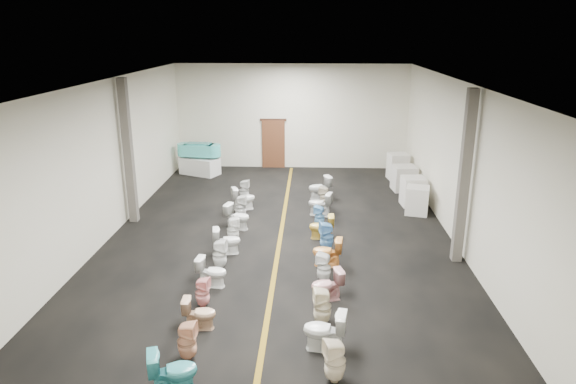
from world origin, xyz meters
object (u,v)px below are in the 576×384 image
at_px(appliance_crate_b, 413,191).
at_px(toilet_right_3, 327,285).
at_px(appliance_crate_c, 404,178).
at_px(toilet_left_3, 202,292).
at_px(toilet_left_6, 227,241).
at_px(toilet_left_8, 238,217).
at_px(display_table, 200,166).
at_px(bathtub, 199,149).
at_px(appliance_crate_a, 417,200).
at_px(toilet_left_7, 233,230).
at_px(toilet_right_2, 322,306).
at_px(toilet_right_5, 327,252).
at_px(toilet_right_8, 320,216).
at_px(toilet_right_1, 324,331).
at_px(toilet_left_1, 187,341).
at_px(toilet_left_11, 244,190).
at_px(toilet_right_11, 320,188).
at_px(toilet_left_5, 220,254).
at_px(toilet_left_2, 199,313).
at_px(toilet_left_10, 244,198).
at_px(toilet_right_9, 320,204).
at_px(toilet_right_7, 321,227).
at_px(toilet_right_6, 327,237).
at_px(toilet_left_4, 212,272).
at_px(toilet_right_10, 324,197).
at_px(toilet_left_9, 241,207).
at_px(toilet_left_0, 173,371).
at_px(toilet_right_4, 324,267).
at_px(appliance_crate_d, 398,166).
at_px(toilet_right_0, 335,361).

height_order(appliance_crate_b, toilet_right_3, appliance_crate_b).
xyz_separation_m(appliance_crate_c, toilet_left_3, (-5.86, -8.96, -0.12)).
height_order(toilet_left_6, toilet_left_8, toilet_left_8).
bearing_deg(display_table, bathtub, 180.00).
distance_m(appliance_crate_a, appliance_crate_c, 2.64).
bearing_deg(toilet_left_7, toilet_right_2, -167.18).
bearing_deg(toilet_right_5, toilet_right_8, -169.51).
height_order(toilet_left_6, toilet_right_1, toilet_right_1).
relative_size(bathtub, toilet_right_5, 2.40).
height_order(toilet_left_1, toilet_left_3, toilet_left_1).
relative_size(toilet_left_1, toilet_left_11, 1.04).
xyz_separation_m(display_table, toilet_right_11, (5.03, -3.09, 0.06)).
distance_m(toilet_left_3, toilet_left_5, 1.90).
xyz_separation_m(toilet_left_2, toilet_left_5, (-0.07, 2.76, 0.05)).
distance_m(toilet_left_10, toilet_right_9, 2.62).
bearing_deg(toilet_right_7, display_table, -143.89).
height_order(toilet_left_3, toilet_left_5, toilet_left_5).
bearing_deg(appliance_crate_a, toilet_right_6, -133.98).
height_order(toilet_left_8, toilet_right_1, toilet_right_1).
height_order(appliance_crate_b, toilet_right_9, appliance_crate_b).
bearing_deg(toilet_left_3, toilet_left_8, 6.61).
height_order(toilet_left_4, toilet_right_1, toilet_right_1).
height_order(toilet_left_1, toilet_right_1, toilet_right_1).
distance_m(toilet_left_2, toilet_left_7, 4.51).
distance_m(toilet_left_6, toilet_right_7, 2.84).
height_order(toilet_right_1, toilet_right_5, toilet_right_1).
bearing_deg(toilet_left_11, toilet_right_10, -92.85).
xyz_separation_m(toilet_left_9, toilet_left_10, (-0.02, 0.86, 0.01)).
distance_m(display_table, toilet_left_8, 6.65).
bearing_deg(toilet_left_5, appliance_crate_c, -34.99).
bearing_deg(toilet_left_3, toilet_right_9, -15.85).
distance_m(toilet_left_1, toilet_right_6, 5.72).
distance_m(toilet_left_0, toilet_left_7, 6.46).
distance_m(toilet_left_4, toilet_right_7, 4.03).
xyz_separation_m(toilet_left_0, toilet_left_7, (0.03, 6.46, -0.03)).
bearing_deg(toilet_right_10, toilet_right_4, 17.19).
bearing_deg(toilet_left_11, toilet_right_9, -109.93).
xyz_separation_m(toilet_left_2, toilet_right_2, (2.49, 0.27, 0.07)).
distance_m(display_table, toilet_right_6, 9.28).
distance_m(toilet_left_1, toilet_left_6, 4.74).
bearing_deg(toilet_right_6, appliance_crate_d, 144.02).
distance_m(toilet_left_1, toilet_left_7, 5.56).
distance_m(toilet_right_0, toilet_right_8, 7.35).
xyz_separation_m(toilet_left_3, toilet_left_9, (0.08, 5.60, 0.04)).
bearing_deg(toilet_right_6, toilet_left_10, -153.85).
xyz_separation_m(display_table, bathtub, (-0.00, 0.00, 0.71)).
bearing_deg(toilet_left_5, toilet_right_4, -98.23).
bearing_deg(toilet_right_1, toilet_right_5, -172.85).
bearing_deg(appliance_crate_a, toilet_left_5, -142.72).
bearing_deg(toilet_left_9, toilet_right_9, -81.98).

